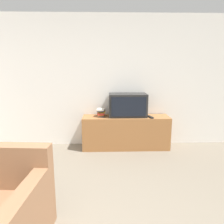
% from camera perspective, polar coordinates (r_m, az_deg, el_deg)
% --- Properties ---
extents(wall_back, '(9.00, 0.06, 2.60)m').
position_cam_1_polar(wall_back, '(4.44, -4.55, 7.87)').
color(wall_back, white).
rests_on(wall_back, ground_plane).
extents(tv_stand, '(1.69, 0.44, 0.64)m').
position_cam_1_polar(tv_stand, '(4.37, 3.63, -5.28)').
color(tv_stand, '#9E6638').
rests_on(tv_stand, ground_plane).
extents(television, '(0.73, 0.39, 0.44)m').
position_cam_1_polar(television, '(4.26, 4.12, 1.82)').
color(television, black).
rests_on(television, tv_stand).
extents(book_stack, '(0.17, 0.22, 0.15)m').
position_cam_1_polar(book_stack, '(4.27, -2.92, -0.10)').
color(book_stack, '#23478E').
rests_on(book_stack, tv_stand).
extents(remote_on_stand, '(0.10, 0.20, 0.02)m').
position_cam_1_polar(remote_on_stand, '(4.24, 10.00, -1.30)').
color(remote_on_stand, black).
rests_on(remote_on_stand, tv_stand).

